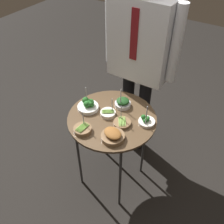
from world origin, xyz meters
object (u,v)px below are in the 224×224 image
object	(u,v)px
bowl_spinach_back_right	(123,103)
bowl_asparagus_near_rim	(83,129)
serving_cart	(112,123)
bowl_broccoli_far_rim	(146,121)
bowl_asparagus_front_left	(122,122)
bowl_roast_front_right	(113,135)
bowl_broccoli_center	(88,105)
bowl_asparagus_front_center	(108,113)
waiter_figure	(140,49)

from	to	relation	value
bowl_spinach_back_right	bowl_asparagus_near_rim	bearing A→B (deg)	-104.42
serving_cart	bowl_broccoli_far_rim	xyz separation A→B (m)	(0.23, 0.08, 0.08)
bowl_asparagus_front_left	bowl_roast_front_right	bearing A→B (deg)	-83.22
serving_cart	bowl_asparagus_near_rim	xyz separation A→B (m)	(-0.09, -0.22, 0.08)
bowl_spinach_back_right	bowl_broccoli_center	distance (m)	0.26
serving_cart	bowl_asparagus_front_center	size ratio (longest dim) A/B	5.15
bowl_broccoli_far_rim	bowl_asparagus_front_center	bearing A→B (deg)	-165.12
waiter_figure	bowl_spinach_back_right	bearing A→B (deg)	-81.95
bowl_asparagus_front_left	bowl_asparagus_front_center	xyz separation A→B (m)	(-0.13, 0.03, 0.00)
serving_cart	bowl_broccoli_center	xyz separation A→B (m)	(-0.20, -0.01, 0.09)
bowl_asparagus_front_center	bowl_broccoli_far_rim	bearing A→B (deg)	14.88
serving_cart	bowl_broccoli_far_rim	bearing A→B (deg)	18.37
serving_cart	waiter_figure	size ratio (longest dim) A/B	0.44
bowl_asparagus_near_rim	bowl_asparagus_front_center	bearing A→B (deg)	76.28
bowl_roast_front_right	bowl_asparagus_front_center	distance (m)	0.23
bowl_broccoli_center	bowl_broccoli_far_rim	bearing A→B (deg)	11.74
bowl_roast_front_right	bowl_broccoli_far_rim	size ratio (longest dim) A/B	0.88
bowl_roast_front_right	bowl_asparagus_front_center	world-z (taller)	bowl_asparagus_front_center
bowl_roast_front_right	bowl_asparagus_front_left	bearing A→B (deg)	96.78
bowl_asparagus_front_left	bowl_asparagus_front_center	bearing A→B (deg)	168.86
bowl_roast_front_right	bowl_spinach_back_right	bearing A→B (deg)	109.13
bowl_asparagus_near_rim	bowl_roast_front_right	distance (m)	0.21
bowl_asparagus_front_left	bowl_asparagus_near_rim	xyz separation A→B (m)	(-0.19, -0.20, 0.00)
bowl_broccoli_center	bowl_broccoli_far_rim	world-z (taller)	bowl_broccoli_far_rim
bowl_broccoli_center	bowl_asparagus_front_center	bearing A→B (deg)	6.39
bowl_asparagus_front_left	bowl_asparagus_front_center	size ratio (longest dim) A/B	0.97
bowl_broccoli_far_rim	bowl_asparagus_front_left	bearing A→B (deg)	-144.39
bowl_asparagus_front_left	waiter_figure	bearing A→B (deg)	105.83
bowl_asparagus_front_left	bowl_asparagus_near_rim	world-z (taller)	bowl_asparagus_near_rim
bowl_broccoli_center	bowl_roast_front_right	bearing A→B (deg)	-26.58
bowl_spinach_back_right	serving_cart	bearing A→B (deg)	-90.95
bowl_asparagus_near_rim	bowl_broccoli_center	distance (m)	0.24
bowl_broccoli_center	bowl_broccoli_far_rim	xyz separation A→B (m)	(0.44, 0.09, -0.01)
bowl_spinach_back_right	bowl_roast_front_right	world-z (taller)	bowl_spinach_back_right
bowl_asparagus_front_left	waiter_figure	xyz separation A→B (m)	(-0.14, 0.49, 0.31)
bowl_asparagus_front_left	bowl_broccoli_far_rim	world-z (taller)	bowl_broccoli_far_rim
bowl_spinach_back_right	bowl_asparagus_front_center	xyz separation A→B (m)	(-0.04, -0.15, -0.01)
bowl_broccoli_center	bowl_spinach_back_right	bearing A→B (deg)	38.68
bowl_asparagus_front_left	bowl_roast_front_right	distance (m)	0.15
bowl_broccoli_center	waiter_figure	bearing A→B (deg)	71.63
bowl_asparagus_front_left	bowl_asparagus_front_center	world-z (taller)	bowl_asparagus_front_center
serving_cart	bowl_asparagus_front_left	distance (m)	0.12
bowl_spinach_back_right	bowl_broccoli_far_rim	xyz separation A→B (m)	(0.23, -0.07, -0.01)
bowl_asparagus_near_rim	bowl_spinach_back_right	xyz separation A→B (m)	(0.10, 0.37, 0.01)
bowl_asparagus_near_rim	bowl_broccoli_far_rim	distance (m)	0.45
bowl_roast_front_right	bowl_asparagus_front_center	size ratio (longest dim) A/B	1.10
bowl_asparagus_front_left	bowl_spinach_back_right	bearing A→B (deg)	118.64
bowl_asparagus_near_rim	waiter_figure	size ratio (longest dim) A/B	0.08
bowl_asparagus_near_rim	bowl_roast_front_right	world-z (taller)	bowl_asparagus_near_rim
bowl_spinach_back_right	waiter_figure	world-z (taller)	waiter_figure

